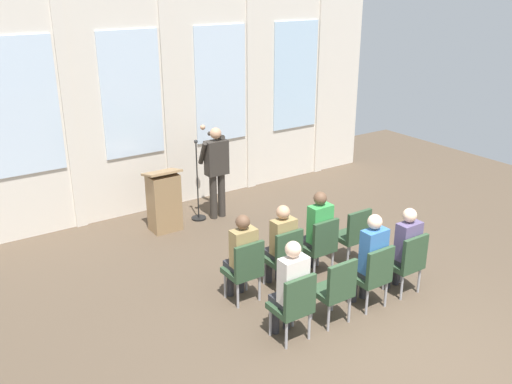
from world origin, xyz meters
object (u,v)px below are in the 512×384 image
object	(u,v)px
lectern	(164,201)
chair_r1_c0	(294,304)
audience_r0_c2	(317,229)
chair_r1_c3	(408,260)
audience_r0_c1	(281,241)
chair_r0_c0	(245,268)
audience_r1_c0	(291,285)
speaker	(216,166)
audience_r0_c0	(242,253)
chair_r0_c2	(320,244)
mic_stand	(198,202)
chair_r1_c2	(373,273)
audience_r1_c2	(370,256)
chair_r0_c3	(353,233)
audience_r1_c3	(405,246)
chair_r0_c1	(284,255)
chair_r1_c1	(336,288)

from	to	relation	value
lectern	chair_r1_c0	distance (m)	3.98
audience_r0_c2	chair_r1_c3	size ratio (longest dim) A/B	1.44
audience_r0_c1	chair_r1_c3	distance (m)	1.82
chair_r0_c0	audience_r1_c0	size ratio (longest dim) A/B	0.69
chair_r1_c0	chair_r1_c3	size ratio (longest dim) A/B	1.00
speaker	chair_r1_c0	xyz separation A→B (m)	(-1.21, -3.96, -0.49)
audience_r0_c0	chair_r1_c3	size ratio (longest dim) A/B	1.40
audience_r0_c0	chair_r0_c2	bearing A→B (deg)	-3.44
mic_stand	audience_r1_c0	bearing A→B (deg)	-102.21
chair_r1_c2	audience_r1_c2	bearing A→B (deg)	90.00
audience_r1_c2	chair_r1_c3	size ratio (longest dim) A/B	1.47
lectern	chair_r0_c3	size ratio (longest dim) A/B	1.23
chair_r0_c0	audience_r0_c0	bearing A→B (deg)	90.00
chair_r0_c3	chair_r1_c0	size ratio (longest dim) A/B	1.00
speaker	chair_r1_c0	world-z (taller)	speaker
audience_r0_c0	audience_r0_c1	bearing A→B (deg)	0.08
lectern	audience_r0_c1	distance (m)	2.84
audience_r1_c2	audience_r1_c3	distance (m)	0.68
audience_r1_c0	chair_r1_c3	distance (m)	2.05
chair_r0_c0	chair_r0_c2	distance (m)	1.36
audience_r0_c1	chair_r0_c2	xyz separation A→B (m)	(0.68, -0.08, -0.19)
audience_r0_c1	audience_r1_c2	bearing A→B (deg)	-58.73
chair_r0_c2	chair_r1_c0	bearing A→B (deg)	-140.66
audience_r0_c0	audience_r1_c3	xyz separation A→B (m)	(2.04, -1.11, 0.00)
audience_r1_c0	chair_r0_c2	bearing A→B (deg)	37.29
chair_r0_c0	audience_r1_c2	size ratio (longest dim) A/B	0.68
lectern	chair_r0_c1	bearing A→B (deg)	-79.10
speaker	chair_r1_c1	world-z (taller)	speaker
mic_stand	chair_r0_c2	xyz separation A→B (m)	(0.50, -2.95, 0.20)
mic_stand	lectern	size ratio (longest dim) A/B	1.34
chair_r0_c3	chair_r1_c0	xyz separation A→B (m)	(-2.04, -1.11, 0.00)
chair_r0_c1	chair_r0_c0	bearing A→B (deg)	180.00
audience_r1_c2	audience_r1_c3	xyz separation A→B (m)	(0.68, 0.00, -0.03)
chair_r1_c3	audience_r1_c3	bearing A→B (deg)	90.00
audience_r0_c0	audience_r1_c2	size ratio (longest dim) A/B	0.95
audience_r1_c0	audience_r1_c2	bearing A→B (deg)	-0.05
chair_r1_c0	audience_r1_c0	distance (m)	0.23
audience_r0_c0	audience_r1_c0	bearing A→B (deg)	-90.00
audience_r1_c2	chair_r0_c2	bearing A→B (deg)	90.00
lectern	audience_r1_c2	distance (m)	4.09
audience_r1_c2	chair_r1_c0	bearing A→B (deg)	-176.71
audience_r0_c0	chair_r0_c3	distance (m)	2.05
chair_r0_c3	audience_r1_c2	distance (m)	1.26
speaker	chair_r0_c3	bearing A→B (deg)	-73.76
chair_r1_c3	audience_r0_c1	bearing A→B (deg)	138.63
chair_r0_c0	audience_r0_c2	size ratio (longest dim) A/B	0.69
audience_r1_c3	chair_r0_c2	bearing A→B (deg)	123.35
chair_r0_c0	audience_r1_c0	bearing A→B (deg)	-90.00
audience_r0_c2	chair_r0_c0	bearing A→B (deg)	-176.65
chair_r1_c1	chair_r1_c3	world-z (taller)	same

